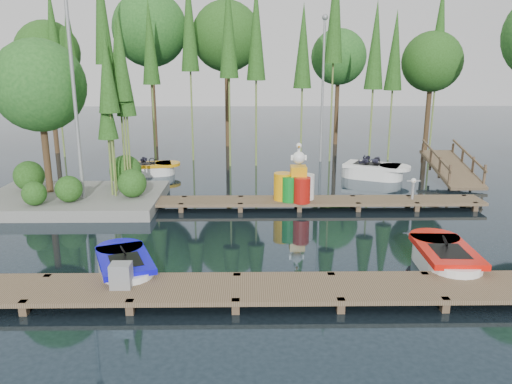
{
  "coord_description": "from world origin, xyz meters",
  "views": [
    {
      "loc": [
        0.27,
        -14.39,
        4.97
      ],
      "look_at": [
        0.5,
        0.5,
        1.1
      ],
      "focal_mm": 35.0,
      "sensor_mm": 36.0,
      "label": 1
    }
  ],
  "objects_px": {
    "boat_blue": "(125,268)",
    "utility_cabinet": "(121,275)",
    "boat_yellow_far": "(150,169)",
    "boat_red": "(445,259)",
    "drum_cluster": "(299,184)",
    "island": "(61,115)",
    "yellow_barrel": "(283,186)"
  },
  "relations": [
    {
      "from": "boat_blue",
      "to": "yellow_barrel",
      "type": "bearing_deg",
      "value": 33.07
    },
    {
      "from": "island",
      "to": "drum_cluster",
      "type": "height_order",
      "value": "island"
    },
    {
      "from": "boat_red",
      "to": "island",
      "type": "bearing_deg",
      "value": 153.56
    },
    {
      "from": "yellow_barrel",
      "to": "drum_cluster",
      "type": "height_order",
      "value": "drum_cluster"
    },
    {
      "from": "island",
      "to": "boat_yellow_far",
      "type": "distance_m",
      "value": 5.86
    },
    {
      "from": "island",
      "to": "boat_yellow_far",
      "type": "bearing_deg",
      "value": 65.79
    },
    {
      "from": "island",
      "to": "yellow_barrel",
      "type": "bearing_deg",
      "value": -5.81
    },
    {
      "from": "utility_cabinet",
      "to": "yellow_barrel",
      "type": "xyz_separation_m",
      "value": [
        3.92,
        7.0,
        0.21
      ]
    },
    {
      "from": "boat_yellow_far",
      "to": "yellow_barrel",
      "type": "distance_m",
      "value": 7.87
    },
    {
      "from": "boat_blue",
      "to": "utility_cabinet",
      "type": "bearing_deg",
      "value": -100.85
    },
    {
      "from": "boat_blue",
      "to": "boat_yellow_far",
      "type": "xyz_separation_m",
      "value": [
        -1.54,
        11.27,
        0.02
      ]
    },
    {
      "from": "boat_red",
      "to": "drum_cluster",
      "type": "height_order",
      "value": "drum_cluster"
    },
    {
      "from": "boat_blue",
      "to": "utility_cabinet",
      "type": "height_order",
      "value": "utility_cabinet"
    },
    {
      "from": "utility_cabinet",
      "to": "boat_red",
      "type": "bearing_deg",
      "value": 11.46
    },
    {
      "from": "boat_red",
      "to": "boat_yellow_far",
      "type": "relative_size",
      "value": 1.04
    },
    {
      "from": "boat_yellow_far",
      "to": "drum_cluster",
      "type": "height_order",
      "value": "drum_cluster"
    },
    {
      "from": "boat_red",
      "to": "yellow_barrel",
      "type": "bearing_deg",
      "value": 125.97
    },
    {
      "from": "boat_red",
      "to": "drum_cluster",
      "type": "relative_size",
      "value": 1.39
    },
    {
      "from": "utility_cabinet",
      "to": "yellow_barrel",
      "type": "bearing_deg",
      "value": 60.73
    },
    {
      "from": "yellow_barrel",
      "to": "drum_cluster",
      "type": "distance_m",
      "value": 0.59
    },
    {
      "from": "drum_cluster",
      "to": "island",
      "type": "bearing_deg",
      "value": 173.52
    },
    {
      "from": "island",
      "to": "boat_blue",
      "type": "relative_size",
      "value": 2.43
    },
    {
      "from": "island",
      "to": "boat_red",
      "type": "relative_size",
      "value": 2.39
    },
    {
      "from": "boat_blue",
      "to": "utility_cabinet",
      "type": "distance_m",
      "value": 1.22
    },
    {
      "from": "boat_red",
      "to": "drum_cluster",
      "type": "xyz_separation_m",
      "value": [
        -3.09,
        5.31,
        0.63
      ]
    },
    {
      "from": "drum_cluster",
      "to": "utility_cabinet",
      "type": "bearing_deg",
      "value": -123.19
    },
    {
      "from": "boat_yellow_far",
      "to": "drum_cluster",
      "type": "relative_size",
      "value": 1.34
    },
    {
      "from": "boat_blue",
      "to": "drum_cluster",
      "type": "bearing_deg",
      "value": 28.87
    },
    {
      "from": "island",
      "to": "boat_red",
      "type": "distance_m",
      "value": 13.33
    },
    {
      "from": "island",
      "to": "utility_cabinet",
      "type": "relative_size",
      "value": 12.55
    },
    {
      "from": "island",
      "to": "boat_blue",
      "type": "bearing_deg",
      "value": -61.37
    },
    {
      "from": "island",
      "to": "drum_cluster",
      "type": "bearing_deg",
      "value": -6.48
    }
  ]
}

